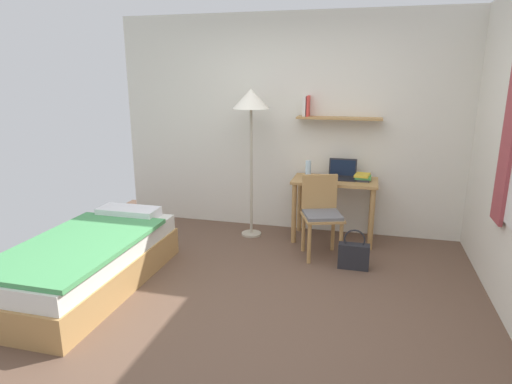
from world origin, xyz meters
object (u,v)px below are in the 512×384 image
Objects in this scene: desk_chair at (321,212)px; handbag at (354,255)px; desk at (334,192)px; book_stack at (363,177)px; laptop at (342,174)px; bed at (88,262)px; standing_lamp at (251,106)px; water_bottle at (308,170)px.

handbag is (0.37, -0.27, -0.34)m from desk_chair.
desk is 3.95× the size of book_stack.
laptop reaches higher than desk_chair.
standing_lamp reaches higher than bed.
desk is 0.92m from handbag.
laptop reaches higher than handbag.
desk is at bearing -130.73° from laptop.
water_bottle is 0.89× the size of book_stack.
handbag is (1.25, -0.67, -1.40)m from standing_lamp.
book_stack reaches higher than handbag.
standing_lamp reaches higher than handbag.
laptop is (1.05, 0.17, -0.76)m from standing_lamp.
book_stack is (0.61, 0.11, -0.07)m from water_bottle.
standing_lamp reaches higher than desk.
desk_chair is 2.08× the size of handbag.
water_bottle is at bearing -170.00° from book_stack.
desk_chair is at bearing -100.92° from desk.
laptop is (0.07, 0.09, 0.21)m from desk.
water_bottle reaches higher than bed.
handbag is (2.33, 1.01, -0.10)m from bed.
bed is 2.00× the size of desk.
book_stack is (1.28, 0.14, -0.78)m from standing_lamp.
bed is at bearing -139.01° from laptop.
standing_lamp is at bearing 57.10° from bed.
standing_lamp is at bearing -174.80° from desk.
bed is 7.90× the size of book_stack.
standing_lamp is at bearing -170.53° from laptop.
handbag is at bearing -92.26° from book_stack.
standing_lamp is (-0.88, 0.39, 1.06)m from desk_chair.
bed is at bearing -146.83° from desk_chair.
desk_chair is at bearing 143.16° from handbag.
desk_chair is at bearing -24.17° from standing_lamp.
laptop reaches higher than bed.
water_bottle is 0.52× the size of handbag.
desk reaches higher than handbag.
water_bottle is (-0.21, 0.43, 0.35)m from desk_chair.
laptop is 1.50× the size of water_bottle.
book_stack is at bearing -8.75° from laptop.
water_bottle is at bearing 2.69° from standing_lamp.
desk is 1.37m from standing_lamp.
desk_chair reaches higher than book_stack.
bed is at bearing -139.35° from desk.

